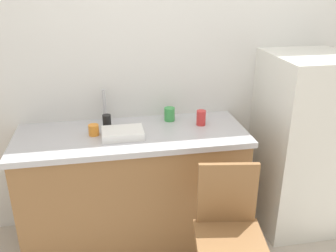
% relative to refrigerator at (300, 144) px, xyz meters
% --- Properties ---
extents(back_wall, '(4.80, 0.10, 2.49)m').
position_rel_refrigerator_xyz_m(back_wall, '(-0.98, 0.37, 0.55)').
color(back_wall, silver).
rests_on(back_wall, ground_plane).
extents(cabinet_base, '(1.57, 0.60, 0.85)m').
position_rel_refrigerator_xyz_m(cabinet_base, '(-1.30, 0.02, -0.27)').
color(cabinet_base, olive).
rests_on(cabinet_base, ground_plane).
extents(countertop, '(1.61, 0.64, 0.04)m').
position_rel_refrigerator_xyz_m(countertop, '(-1.30, 0.02, 0.17)').
color(countertop, '#B7B7BC').
rests_on(countertop, cabinet_base).
extents(faucet, '(0.02, 0.02, 0.25)m').
position_rel_refrigerator_xyz_m(faucet, '(-1.47, 0.27, 0.32)').
color(faucet, '#B7B7BC').
rests_on(faucet, countertop).
extents(refrigerator, '(0.58, 0.63, 1.39)m').
position_rel_refrigerator_xyz_m(refrigerator, '(0.00, 0.00, 0.00)').
color(refrigerator, silver).
rests_on(refrigerator, ground_plane).
extents(chair, '(0.46, 0.46, 0.89)m').
position_rel_refrigerator_xyz_m(chair, '(-0.80, -0.67, -0.20)').
color(chair, olive).
rests_on(chair, ground_plane).
extents(dish_tray, '(0.28, 0.20, 0.05)m').
position_rel_refrigerator_xyz_m(dish_tray, '(-1.36, -0.04, 0.22)').
color(dish_tray, white).
rests_on(dish_tray, countertop).
extents(cup_red, '(0.07, 0.07, 0.11)m').
position_rel_refrigerator_xyz_m(cup_red, '(-0.79, 0.06, 0.25)').
color(cup_red, red).
rests_on(cup_red, countertop).
extents(cup_green, '(0.08, 0.08, 0.10)m').
position_rel_refrigerator_xyz_m(cup_green, '(-1.00, 0.19, 0.24)').
color(cup_green, green).
rests_on(cup_green, countertop).
extents(cup_orange, '(0.07, 0.07, 0.08)m').
position_rel_refrigerator_xyz_m(cup_orange, '(-1.56, 0.02, 0.23)').
color(cup_orange, orange).
rests_on(cup_orange, countertop).
extents(cup_black, '(0.06, 0.06, 0.10)m').
position_rel_refrigerator_xyz_m(cup_black, '(-1.46, 0.13, 0.24)').
color(cup_black, black).
rests_on(cup_black, countertop).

